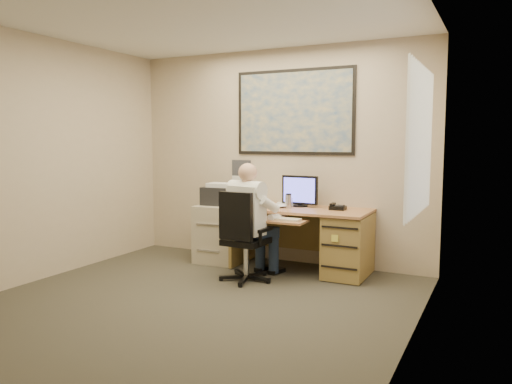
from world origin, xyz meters
The scene contains 8 objects.
room_shell centered at (0.00, 0.00, 1.35)m, with size 4.00×4.50×2.70m.
desk centered at (0.81, 1.90, 0.44)m, with size 1.60×0.97×1.12m.
world_map centered at (0.23, 2.23, 1.90)m, with size 1.56×0.03×1.06m, color #1E4C93.
wall_calendar centered at (-0.52, 2.24, 1.08)m, with size 0.28×0.01×0.42m, color white.
window_blinds centered at (1.97, 0.80, 1.55)m, with size 0.06×1.40×1.30m, color beige, non-canonical shape.
filing_cabinet centered at (-0.63, 1.88, 0.43)m, with size 0.56×0.66×1.01m.
office_chair centered at (0.08, 1.17, 0.29)m, with size 0.63×0.63×1.01m.
person centered at (0.08, 1.25, 0.65)m, with size 0.55×0.79×1.30m, color white, non-canonical shape.
Camera 1 is at (2.59, -3.60, 1.56)m, focal length 35.00 mm.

